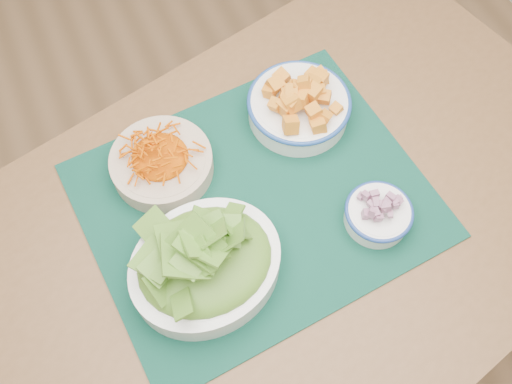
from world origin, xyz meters
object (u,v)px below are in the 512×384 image
(table, at_px, (295,229))
(onion_bowl, at_px, (379,213))
(placemat, at_px, (256,200))
(lettuce_bowl, at_px, (205,260))
(squash_bowl, at_px, (299,103))
(carrot_bowl, at_px, (161,161))

(table, xyz_separation_m, onion_bowl, (0.12, -0.08, 0.13))
(onion_bowl, bearing_deg, placemat, 144.93)
(placemat, relative_size, lettuce_bowl, 2.04)
(table, height_order, onion_bowl, onion_bowl)
(squash_bowl, distance_m, lettuce_bowl, 0.37)
(placemat, distance_m, carrot_bowl, 0.19)
(carrot_bowl, height_order, squash_bowl, squash_bowl)
(placemat, height_order, onion_bowl, onion_bowl)
(table, bearing_deg, carrot_bowl, 124.79)
(table, xyz_separation_m, carrot_bowl, (-0.20, 0.18, 0.13))
(table, relative_size, onion_bowl, 10.15)
(lettuce_bowl, height_order, onion_bowl, lettuce_bowl)
(placemat, height_order, carrot_bowl, carrot_bowl)
(carrot_bowl, relative_size, onion_bowl, 1.58)
(placemat, relative_size, onion_bowl, 4.42)
(table, bearing_deg, squash_bowl, 50.46)
(lettuce_bowl, bearing_deg, placemat, 25.09)
(table, height_order, carrot_bowl, carrot_bowl)
(table, distance_m, carrot_bowl, 0.30)
(placemat, bearing_deg, table, -40.25)
(table, height_order, squash_bowl, squash_bowl)
(placemat, distance_m, lettuce_bowl, 0.18)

